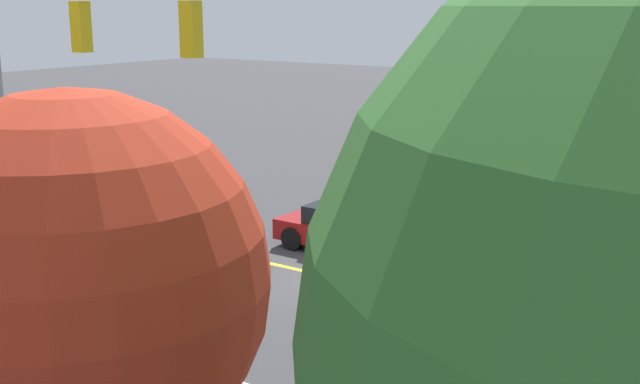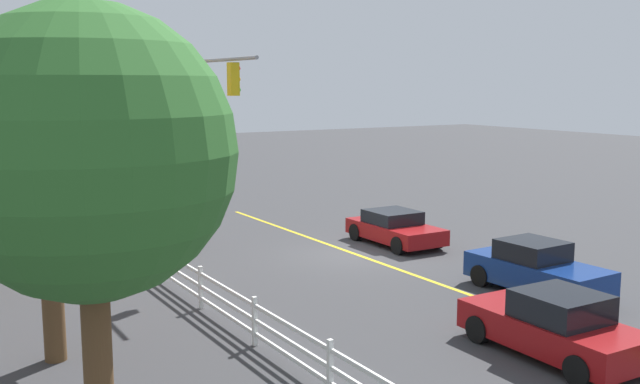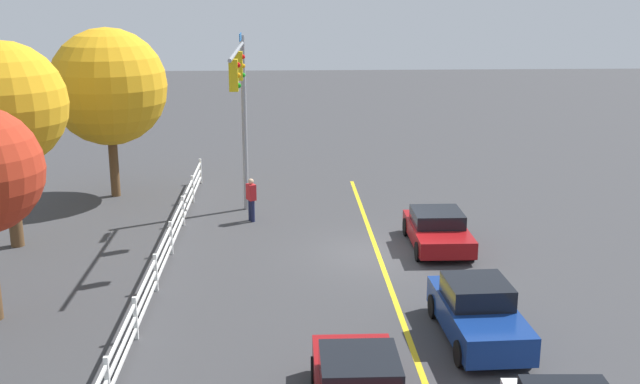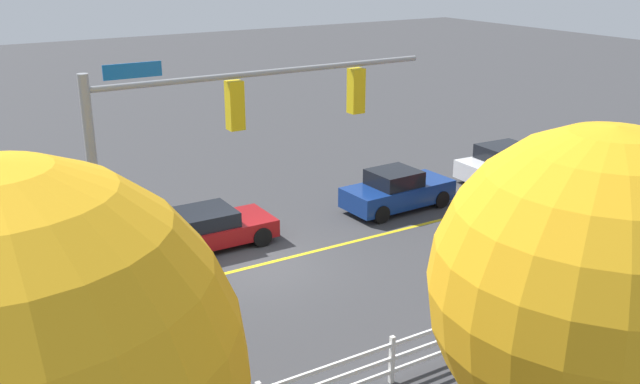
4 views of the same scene
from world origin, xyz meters
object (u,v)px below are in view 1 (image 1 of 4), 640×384
car_2 (350,228)px  pedestrian (71,259)px  car_0 (623,280)px  tree_1 (78,286)px

car_2 → pedestrian: pedestrian is taller
car_0 → tree_1: tree_1 is taller
car_0 → tree_1: bearing=-100.0°
pedestrian → tree_1: tree_1 is taller
car_0 → tree_1: 13.41m
car_0 → pedestrian: (10.56, 6.17, 0.23)m
car_0 → car_2: car_0 is taller
car_0 → car_2: size_ratio=1.06×
tree_1 → pedestrian: bearing=-37.3°
tree_1 → car_0: bearing=-98.0°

